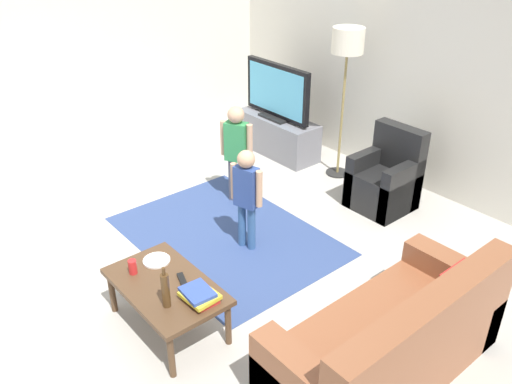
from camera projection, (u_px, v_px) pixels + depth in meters
ground at (205, 275)px, 4.82m from camera, size 7.80×7.80×0.00m
wall_back at (422, 70)px, 5.86m from camera, size 6.00×0.12×2.70m
wall_left at (52, 61)px, 6.19m from camera, size 0.12×6.00×2.70m
area_rug at (227, 236)px, 5.38m from camera, size 2.20×1.60×0.01m
tv_stand at (277, 136)px, 7.06m from camera, size 1.20×0.44×0.50m
tv at (277, 92)px, 6.76m from camera, size 1.10×0.28×0.71m
couch at (395, 346)px, 3.66m from camera, size 0.80×1.80×0.86m
armchair at (386, 181)px, 5.79m from camera, size 0.60×0.60×0.90m
floor_lamp at (347, 49)px, 5.88m from camera, size 0.36×0.36×1.78m
child_near_tv at (236, 146)px, 5.71m from camera, size 0.34×0.23×1.11m
child_center at (246, 191)px, 4.93m from camera, size 0.33×0.18×1.03m
coffee_table at (166, 289)px, 4.06m from camera, size 1.00×0.60×0.42m
book_stack at (200, 295)px, 3.86m from camera, size 0.27×0.23×0.09m
bottle at (166, 290)px, 3.76m from camera, size 0.06×0.06×0.34m
tv_remote at (182, 280)px, 4.07m from camera, size 0.18×0.10×0.02m
soda_can at (133, 267)px, 4.13m from camera, size 0.07×0.07×0.12m
plate at (157, 260)px, 4.29m from camera, size 0.22×0.22×0.02m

